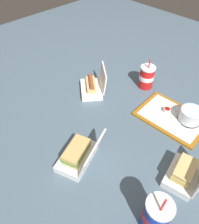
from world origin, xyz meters
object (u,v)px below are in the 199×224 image
cake_container (190,116)px  clamshell_sandwich_corner (78,155)px  ketchup_cup (167,110)px  plastic_fork (171,106)px  clamshell_sandwich_front (185,174)px  soda_cup_center (156,216)px  clamshell_hotdog_center (93,87)px  soda_cup_front (147,77)px  food_tray (172,117)px

cake_container → clamshell_sandwich_corner: 0.64m
ketchup_cup → clamshell_sandwich_corner: size_ratio=0.16×
plastic_fork → clamshell_sandwich_front: (0.29, -0.36, 0.03)m
cake_container → soda_cup_center: bearing=-73.1°
plastic_fork → clamshell_sandwich_corner: clamshell_sandwich_corner is taller
cake_container → clamshell_hotdog_center: bearing=-160.5°
plastic_fork → clamshell_hotdog_center: size_ratio=0.47×
cake_container → clamshell_hotdog_center: clamshell_hotdog_center is taller
plastic_fork → soda_cup_center: size_ratio=0.46×
ketchup_cup → clamshell_hotdog_center: size_ratio=0.17×
clamshell_sandwich_corner → soda_cup_front: bearing=100.6°
cake_container → clamshell_sandwich_corner: size_ratio=0.48×
clamshell_sandwich_front → clamshell_sandwich_corner: size_ratio=0.81×
food_tray → soda_cup_center: (0.25, -0.54, 0.08)m
ketchup_cup → soda_cup_front: 0.27m
clamshell_sandwich_front → clamshell_hotdog_center: (-0.72, 0.13, -0.00)m
clamshell_hotdog_center → soda_cup_center: size_ratio=0.99×
food_tray → soda_cup_center: soda_cup_center is taller
cake_container → clamshell_hotdog_center: (-0.56, -0.20, -0.01)m
ketchup_cup → plastic_fork: bearing=95.9°
plastic_fork → clamshell_sandwich_corner: size_ratio=0.43×
cake_container → soda_cup_center: (0.18, -0.58, 0.04)m
soda_cup_center → soda_cup_front: (-0.54, 0.67, -0.02)m
cake_container → plastic_fork: bearing=167.6°
ketchup_cup → clamshell_sandwich_corner: clamshell_sandwich_corner is taller
food_tray → clamshell_sandwich_corner: size_ratio=1.51×
ketchup_cup → clamshell_sandwich_front: 0.41m
clamshell_sandwich_corner → clamshell_hotdog_center: clamshell_hotdog_center is taller
food_tray → plastic_fork: plastic_fork is taller
plastic_fork → clamshell_sandwich_front: 0.46m
clamshell_sandwich_corner → soda_cup_front: 0.69m
food_tray → cake_container: size_ratio=3.13×
cake_container → clamshell_sandwich_front: size_ratio=0.60×
clamshell_hotdog_center → ketchup_cup: bearing=21.0°
clamshell_sandwich_corner → soda_cup_front: size_ratio=1.22×
clamshell_hotdog_center → clamshell_sandwich_corner: bearing=-50.5°
clamshell_sandwich_front → clamshell_sandwich_corner: 0.47m
cake_container → ketchup_cup: (-0.12, -0.03, -0.02)m
clamshell_sandwich_front → soda_cup_front: (-0.52, 0.41, 0.03)m
cake_container → clamshell_hotdog_center: 0.59m
plastic_fork → soda_cup_center: 0.69m
clamshell_sandwich_corner → clamshell_hotdog_center: 0.51m
ketchup_cup → soda_cup_center: soda_cup_center is taller
clamshell_hotdog_center → soda_cup_front: 0.35m
food_tray → soda_cup_front: (-0.28, 0.13, 0.07)m
ketchup_cup → clamshell_sandwich_corner: bearing=-101.3°
food_tray → plastic_fork: size_ratio=3.48×
clamshell_hotdog_center → soda_cup_center: (0.74, -0.38, 0.05)m
ketchup_cup → clamshell_hotdog_center: 0.47m
clamshell_sandwich_front → clamshell_hotdog_center: 0.73m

